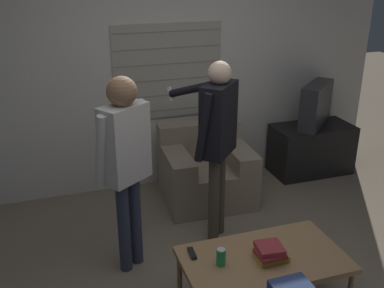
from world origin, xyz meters
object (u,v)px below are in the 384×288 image
at_px(soda_can, 221,257).
at_px(book_stack, 270,253).
at_px(coffee_table, 264,262).
at_px(tv, 316,105).
at_px(person_left_standing, 124,153).
at_px(armchair_beige, 205,171).
at_px(person_right_standing, 217,131).
at_px(spare_remote, 192,253).

bearing_deg(soda_can, book_stack, -9.10).
xyz_separation_m(coffee_table, book_stack, (0.03, -0.04, 0.09)).
xyz_separation_m(tv, person_left_standing, (-2.44, -1.13, 0.19)).
relative_size(tv, person_left_standing, 0.38).
distance_m(armchair_beige, soda_can, 1.79).
relative_size(armchair_beige, person_right_standing, 0.57).
distance_m(armchair_beige, book_stack, 1.77).
relative_size(armchair_beige, spare_remote, 7.12).
bearing_deg(soda_can, tv, 44.76).
bearing_deg(coffee_table, person_left_standing, 134.89).
bearing_deg(spare_remote, person_right_standing, 62.08).
height_order(book_stack, soda_can, soda_can).
height_order(armchair_beige, coffee_table, armchair_beige).
bearing_deg(armchair_beige, book_stack, 87.67).
xyz_separation_m(coffee_table, tv, (1.62, 1.95, 0.43)).
relative_size(book_stack, soda_can, 1.75).
distance_m(tv, soda_can, 2.76).
bearing_deg(soda_can, armchair_beige, 73.47).
distance_m(person_left_standing, spare_remote, 0.91).
relative_size(armchair_beige, person_left_standing, 0.58).
height_order(armchair_beige, book_stack, armchair_beige).
xyz_separation_m(soda_can, spare_remote, (-0.15, 0.17, -0.05)).
height_order(soda_can, spare_remote, soda_can).
height_order(person_left_standing, spare_remote, person_left_standing).
relative_size(tv, soda_can, 4.89).
distance_m(armchair_beige, spare_remote, 1.67).
distance_m(coffee_table, book_stack, 0.10).
bearing_deg(person_left_standing, tv, -9.39).
xyz_separation_m(coffee_table, person_left_standing, (-0.81, 0.82, 0.62)).
height_order(armchair_beige, soda_can, armchair_beige).
height_order(person_right_standing, soda_can, person_right_standing).
bearing_deg(person_left_standing, armchair_beige, 7.89).
xyz_separation_m(armchair_beige, soda_can, (-0.50, -1.70, 0.20)).
bearing_deg(soda_can, person_right_standing, 70.88).
distance_m(person_right_standing, soda_can, 1.17).
bearing_deg(armchair_beige, person_left_standing, 44.93).
bearing_deg(soda_can, spare_remote, 132.32).
bearing_deg(coffee_table, book_stack, -51.67).
distance_m(armchair_beige, tv, 1.55).
xyz_separation_m(person_right_standing, book_stack, (0.01, -1.05, -0.54)).
bearing_deg(person_right_standing, tv, -16.31).
height_order(person_left_standing, person_right_standing, person_right_standing).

